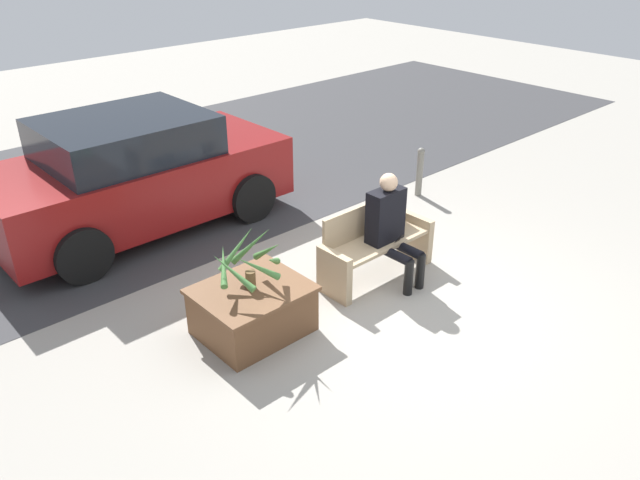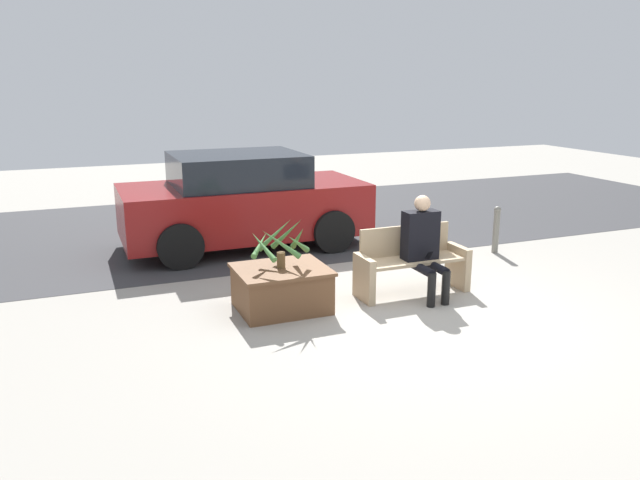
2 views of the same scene
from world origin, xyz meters
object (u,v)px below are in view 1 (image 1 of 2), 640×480
parked_car (136,174)px  bench (374,244)px  bollard_post (420,171)px  planter_box (252,308)px  potted_plant (249,261)px  person_seated (391,223)px

parked_car → bench: bearing=-65.4°
parked_car → bollard_post: (3.63, -1.89, -0.37)m
planter_box → parked_car: 3.08m
planter_box → potted_plant: (-0.00, 0.01, 0.56)m
potted_plant → parked_car: bearing=83.3°
person_seated → parked_car: bearing=114.6°
potted_plant → person_seated: bearing=-6.6°
person_seated → parked_car: 3.54m
bollard_post → person_seated: bearing=-148.3°
potted_plant → bollard_post: 4.17m
bench → parked_car: bearing=114.6°
planter_box → person_seated: bearing=-6.4°
planter_box → parked_car: parked_car is taller
planter_box → bollard_post: (3.99, 1.13, 0.12)m
person_seated → bollard_post: (2.16, 1.33, -0.32)m
bench → person_seated: 0.36m
person_seated → potted_plant: size_ratio=1.73×
potted_plant → bollard_post: bearing=15.7°
person_seated → bench: bearing=113.5°
bench → parked_car: (-1.40, 3.06, 0.36)m
bench → person_seated: size_ratio=1.14×
bench → parked_car: parked_car is taller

